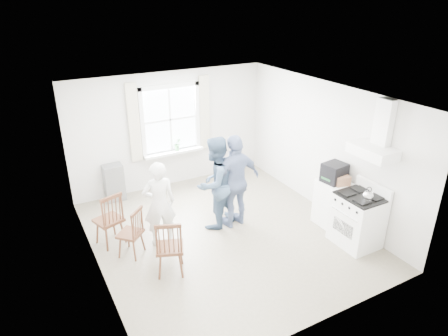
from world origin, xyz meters
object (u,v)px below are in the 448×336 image
windsor_chair_a (111,215)px  person_right (236,181)px  person_left (159,204)px  person_mid (215,183)px  windsor_chair_c (135,228)px  stereo_stack (334,173)px  windsor_chair_b (169,243)px  low_cabinet (332,203)px  gas_stove (357,219)px

windsor_chair_a → person_right: size_ratio=0.56×
person_left → person_mid: (1.12, 0.06, 0.11)m
person_right → person_mid: bearing=-29.8°
windsor_chair_a → person_mid: 1.92m
windsor_chair_c → person_left: bearing=17.5°
windsor_chair_c → person_mid: 1.68m
stereo_stack → windsor_chair_b: bearing=179.9°
stereo_stack → person_right: (-1.59, 0.87, -0.18)m
windsor_chair_b → windsor_chair_c: (-0.30, 0.79, -0.06)m
windsor_chair_c → low_cabinet: bearing=-12.8°
gas_stove → low_cabinet: (0.07, 0.70, -0.03)m
gas_stove → windsor_chair_b: gas_stove is taller
gas_stove → windsor_chair_c: gas_stove is taller
windsor_chair_a → person_right: (2.24, -0.40, 0.28)m
gas_stove → low_cabinet: size_ratio=1.24×
person_mid → windsor_chair_c: bearing=-14.3°
low_cabinet → windsor_chair_c: size_ratio=1.01×
person_left → person_right: 1.48m
person_right → windsor_chair_b: bearing=20.1°
windsor_chair_b → person_right: (1.67, 0.86, 0.30)m
windsor_chair_b → windsor_chair_a: bearing=114.0°
low_cabinet → stereo_stack: 0.63m
windsor_chair_a → windsor_chair_b: (0.56, -1.26, -0.01)m
stereo_stack → person_left: 3.22m
windsor_chair_c → windsor_chair_b: bearing=-69.0°
low_cabinet → person_right: size_ratio=0.50×
gas_stove → windsor_chair_b: size_ratio=1.13×
person_left → person_right: bearing=-175.3°
gas_stove → stereo_stack: 0.94m
windsor_chair_c → person_right: size_ratio=0.49×
low_cabinet → person_left: 3.25m
gas_stove → windsor_chair_a: gas_stove is taller
windsor_chair_c → person_right: bearing=2.0°
windsor_chair_b → person_mid: size_ratio=0.56×
windsor_chair_b → person_right: size_ratio=0.55×
person_left → person_right: person_right is taller
low_cabinet → windsor_chair_c: 3.68m
windsor_chair_b → person_mid: person_mid is taller
gas_stove → stereo_stack: size_ratio=2.53×
stereo_stack → windsor_chair_a: stereo_stack is taller
stereo_stack → gas_stove: bearing=-94.2°
gas_stove → person_right: bearing=134.2°
windsor_chair_c → person_left: (0.51, 0.16, 0.23)m
windsor_chair_b → stereo_stack: bearing=-0.1°
gas_stove → person_left: size_ratio=0.72×
low_cabinet → person_right: (-1.61, 0.89, 0.45)m
person_right → windsor_chair_c: bearing=-5.1°
gas_stove → person_mid: person_mid is taller
low_cabinet → windsor_chair_b: bearing=179.5°
stereo_stack → windsor_chair_b: 3.30m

